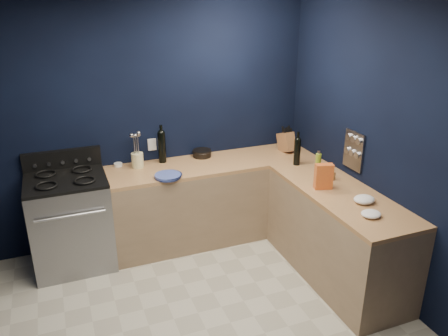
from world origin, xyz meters
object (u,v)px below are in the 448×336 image
plate_stack (168,176)px  knife_block (286,142)px  crouton_bag (324,176)px  gas_range (71,223)px  utensil_crock (137,160)px

plate_stack → knife_block: bearing=10.5°
plate_stack → knife_block: size_ratio=1.21×
knife_block → crouton_bag: (-0.19, -1.06, 0.01)m
gas_range → crouton_bag: bearing=-24.1°
gas_range → utensil_crock: (0.73, 0.17, 0.52)m
utensil_crock → knife_block: size_ratio=0.73×
plate_stack → utensil_crock: utensil_crock is taller
gas_range → utensil_crock: bearing=12.7°
plate_stack → gas_range: bearing=167.1°
gas_range → utensil_crock: size_ratio=5.86×
plate_stack → crouton_bag: 1.52m
plate_stack → utensil_crock: (-0.22, 0.39, 0.06)m
knife_block → utensil_crock: bearing=169.8°
gas_range → knife_block: (2.43, 0.05, 0.55)m
utensil_crock → knife_block: 1.70m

